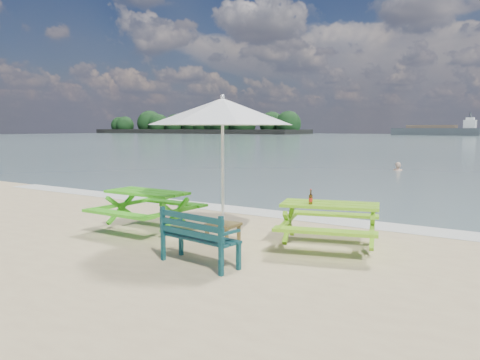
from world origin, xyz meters
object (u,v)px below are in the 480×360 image
Objects in this scene: park_bench at (200,248)px; patio_umbrella at (223,112)px; beer_bottle at (311,199)px; picnic_table_left at (147,211)px; swimmer at (397,179)px; side_table at (223,232)px; picnic_table_right at (329,226)px.

park_bench is 0.50× the size of patio_umbrella.
beer_bottle is (1.05, 1.78, 0.63)m from park_bench.
picnic_table_left is 1.37× the size of park_bench.
picnic_table_left is 1.14× the size of swimmer.
side_table is at bearing -90.00° from patio_umbrella.
park_bench is 2.51× the size of side_table.
beer_bottle reaches higher than park_bench.
patio_umbrella reaches higher than picnic_table_left.
park_bench is 18.41m from swimmer.
swimmer is (-1.14, 16.91, -2.83)m from patio_umbrella.
beer_bottle is (1.60, 0.37, 0.70)m from side_table.
side_table is 0.33× the size of swimmer.
park_bench is at bearing -121.90° from picnic_table_right.
picnic_table_right is at bearing 58.10° from park_bench.
swimmer is (-1.14, 16.91, -0.60)m from side_table.
side_table is (-0.55, 1.41, -0.07)m from park_bench.
side_table is at bearing -86.15° from swimmer.
picnic_table_left is 2.79m from park_bench.
picnic_table_right is 4.04× the size of side_table.
patio_umbrella is at bearing 90.00° from side_table.
picnic_table_left is at bearing 150.81° from park_bench.
patio_umbrella reaches higher than beer_bottle.
patio_umbrella is at bearing -86.15° from swimmer.
beer_bottle reaches higher than picnic_table_left.
swimmer is at bearing 100.38° from picnic_table_right.
beer_bottle is (3.48, 0.42, 0.49)m from picnic_table_left.
picnic_table_left is at bearing -92.52° from swimmer.
patio_umbrella is (0.00, 0.00, 2.23)m from side_table.
swimmer reaches higher than side_table.
picnic_table_right is at bearing -79.62° from swimmer.
swimmer is at bearing 99.39° from beer_bottle.
park_bench is (2.43, -1.36, -0.14)m from picnic_table_left.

